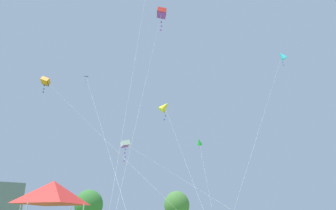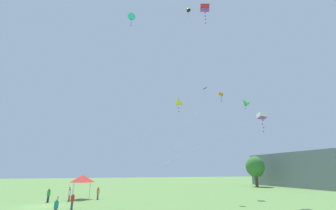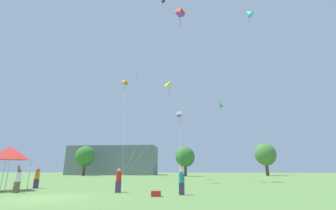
{
  "view_description": "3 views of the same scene",
  "coord_description": "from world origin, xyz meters",
  "px_view_note": "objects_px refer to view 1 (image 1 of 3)",
  "views": [
    {
      "loc": [
        -9.06,
        -12.03,
        1.43
      ],
      "look_at": [
        4.37,
        11.76,
        11.48
      ],
      "focal_mm": 35.0,
      "sensor_mm": 36.0,
      "label": 1
    },
    {
      "loc": [
        31.45,
        4.95,
        3.99
      ],
      "look_at": [
        8.86,
        12.51,
        10.97
      ],
      "focal_mm": 24.0,
      "sensor_mm": 36.0,
      "label": 2
    },
    {
      "loc": [
        8.2,
        -12.97,
        1.57
      ],
      "look_at": [
        5.68,
        14.68,
        9.56
      ],
      "focal_mm": 24.0,
      "sensor_mm": 36.0,
      "label": 3
    }
  ],
  "objects_px": {
    "kite_red_box_3": "(162,13)",
    "kite_yellow_diamond_4": "(165,107)",
    "kite_white_box_0": "(125,144)",
    "kite_cyan_diamond_2": "(282,56)",
    "kite_orange_box_1": "(46,81)",
    "festival_tent": "(53,193)",
    "kite_black_delta_7": "(86,78)",
    "kite_green_diamond_5": "(199,142)"
  },
  "relations": [
    {
      "from": "festival_tent",
      "to": "kite_cyan_diamond_2",
      "type": "bearing_deg",
      "value": 8.77
    },
    {
      "from": "kite_white_box_0",
      "to": "kite_green_diamond_5",
      "type": "bearing_deg",
      "value": -50.28
    },
    {
      "from": "kite_white_box_0",
      "to": "kite_yellow_diamond_4",
      "type": "xyz_separation_m",
      "value": [
        -0.84,
        -12.15,
        1.24
      ]
    },
    {
      "from": "kite_cyan_diamond_2",
      "to": "kite_black_delta_7",
      "type": "bearing_deg",
      "value": 136.3
    },
    {
      "from": "kite_white_box_0",
      "to": "kite_black_delta_7",
      "type": "relative_size",
      "value": 1.17
    },
    {
      "from": "kite_green_diamond_5",
      "to": "kite_black_delta_7",
      "type": "height_order",
      "value": "kite_black_delta_7"
    },
    {
      "from": "kite_red_box_3",
      "to": "kite_white_box_0",
      "type": "bearing_deg",
      "value": 94.63
    },
    {
      "from": "kite_white_box_0",
      "to": "festival_tent",
      "type": "bearing_deg",
      "value": -118.83
    },
    {
      "from": "kite_white_box_0",
      "to": "kite_cyan_diamond_2",
      "type": "bearing_deg",
      "value": -67.99
    },
    {
      "from": "kite_white_box_0",
      "to": "kite_red_box_3",
      "type": "xyz_separation_m",
      "value": [
        0.69,
        -8.47,
        15.21
      ]
    },
    {
      "from": "kite_red_box_3",
      "to": "kite_yellow_diamond_4",
      "type": "relative_size",
      "value": 2.03
    },
    {
      "from": "kite_orange_box_1",
      "to": "kite_black_delta_7",
      "type": "height_order",
      "value": "kite_orange_box_1"
    },
    {
      "from": "kite_white_box_0",
      "to": "kite_orange_box_1",
      "type": "height_order",
      "value": "kite_orange_box_1"
    },
    {
      "from": "kite_red_box_3",
      "to": "kite_yellow_diamond_4",
      "type": "distance_m",
      "value": 14.53
    },
    {
      "from": "kite_cyan_diamond_2",
      "to": "kite_yellow_diamond_4",
      "type": "height_order",
      "value": "kite_cyan_diamond_2"
    },
    {
      "from": "festival_tent",
      "to": "kite_orange_box_1",
      "type": "bearing_deg",
      "value": 85.25
    },
    {
      "from": "kite_green_diamond_5",
      "to": "kite_black_delta_7",
      "type": "xyz_separation_m",
      "value": [
        -13.57,
        2.35,
        6.25
      ]
    },
    {
      "from": "kite_cyan_diamond_2",
      "to": "kite_black_delta_7",
      "type": "distance_m",
      "value": 21.09
    },
    {
      "from": "kite_white_box_0",
      "to": "kite_red_box_3",
      "type": "relative_size",
      "value": 0.95
    },
    {
      "from": "festival_tent",
      "to": "kite_white_box_0",
      "type": "distance_m",
      "value": 27.67
    },
    {
      "from": "kite_white_box_0",
      "to": "kite_orange_box_1",
      "type": "bearing_deg",
      "value": 177.35
    },
    {
      "from": "kite_white_box_0",
      "to": "kite_black_delta_7",
      "type": "xyz_separation_m",
      "value": [
        -7.21,
        -5.3,
        5.7
      ]
    },
    {
      "from": "kite_cyan_diamond_2",
      "to": "kite_black_delta_7",
      "type": "relative_size",
      "value": 0.8
    },
    {
      "from": "kite_white_box_0",
      "to": "kite_green_diamond_5",
      "type": "distance_m",
      "value": 9.97
    },
    {
      "from": "kite_white_box_0",
      "to": "kite_black_delta_7",
      "type": "distance_m",
      "value": 10.61
    },
    {
      "from": "kite_cyan_diamond_2",
      "to": "kite_yellow_diamond_4",
      "type": "relative_size",
      "value": 1.31
    },
    {
      "from": "kite_cyan_diamond_2",
      "to": "kite_green_diamond_5",
      "type": "bearing_deg",
      "value": 97.79
    },
    {
      "from": "kite_yellow_diamond_4",
      "to": "kite_white_box_0",
      "type": "bearing_deg",
      "value": 86.05
    },
    {
      "from": "kite_white_box_0",
      "to": "kite_orange_box_1",
      "type": "relative_size",
      "value": 1.06
    },
    {
      "from": "kite_cyan_diamond_2",
      "to": "kite_green_diamond_5",
      "type": "distance_m",
      "value": 13.82
    },
    {
      "from": "kite_white_box_0",
      "to": "kite_red_box_3",
      "type": "height_order",
      "value": "kite_red_box_3"
    },
    {
      "from": "kite_red_box_3",
      "to": "kite_green_diamond_5",
      "type": "xyz_separation_m",
      "value": [
        5.67,
        0.82,
        -15.77
      ]
    },
    {
      "from": "festival_tent",
      "to": "kite_red_box_3",
      "type": "relative_size",
      "value": 0.12
    },
    {
      "from": "kite_red_box_3",
      "to": "kite_black_delta_7",
      "type": "xyz_separation_m",
      "value": [
        -7.9,
        3.17,
        -9.52
      ]
    },
    {
      "from": "festival_tent",
      "to": "kite_orange_box_1",
      "type": "xyz_separation_m",
      "value": [
        1.96,
        23.57,
        15.3
      ]
    },
    {
      "from": "kite_orange_box_1",
      "to": "kite_green_diamond_5",
      "type": "xyz_separation_m",
      "value": [
        17.1,
        -8.15,
        -7.36
      ]
    },
    {
      "from": "kite_cyan_diamond_2",
      "to": "kite_yellow_diamond_4",
      "type": "xyz_separation_m",
      "value": [
        -8.87,
        7.73,
        -4.44
      ]
    },
    {
      "from": "festival_tent",
      "to": "kite_orange_box_1",
      "type": "height_order",
      "value": "kite_orange_box_1"
    },
    {
      "from": "kite_red_box_3",
      "to": "kite_green_diamond_5",
      "type": "distance_m",
      "value": 16.78
    },
    {
      "from": "kite_orange_box_1",
      "to": "kite_cyan_diamond_2",
      "type": "distance_m",
      "value": 27.72
    },
    {
      "from": "kite_yellow_diamond_4",
      "to": "kite_green_diamond_5",
      "type": "xyz_separation_m",
      "value": [
        7.2,
        4.49,
        -1.79
      ]
    },
    {
      "from": "kite_white_box_0",
      "to": "kite_orange_box_1",
      "type": "xyz_separation_m",
      "value": [
        -10.74,
        0.5,
        6.8
      ]
    }
  ]
}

